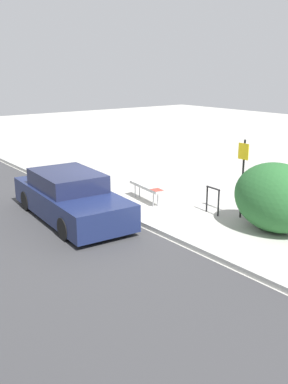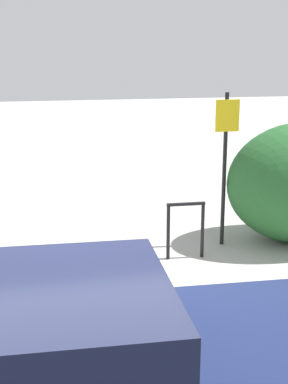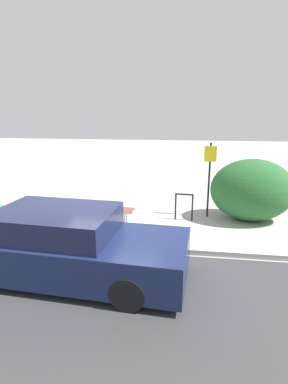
% 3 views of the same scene
% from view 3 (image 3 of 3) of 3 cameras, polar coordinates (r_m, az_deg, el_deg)
% --- Properties ---
extents(ground_plane, '(60.00, 60.00, 0.00)m').
position_cam_3_polar(ground_plane, '(7.36, -7.03, -10.57)').
color(ground_plane, '#ADAAA3').
extents(curb, '(60.00, 0.20, 0.13)m').
position_cam_3_polar(curb, '(7.33, -7.05, -10.11)').
color(curb, '#A8A8A3').
rests_on(curb, ground_plane).
extents(bench, '(1.69, 0.50, 0.57)m').
position_cam_3_polar(bench, '(8.55, -7.21, -3.29)').
color(bench, '#99999E').
rests_on(bench, ground_plane).
extents(bike_rack, '(0.55, 0.08, 0.83)m').
position_cam_3_polar(bike_rack, '(9.05, 7.63, -2.28)').
color(bike_rack, black).
rests_on(bike_rack, ground_plane).
extents(sign_post, '(0.36, 0.08, 2.30)m').
position_cam_3_polar(sign_post, '(9.26, 12.35, 3.53)').
color(sign_post, black).
rests_on(sign_post, ground_plane).
extents(fire_hydrant, '(0.36, 0.22, 0.77)m').
position_cam_3_polar(fire_hydrant, '(9.08, -25.55, -4.21)').
color(fire_hydrant, '#338C3F').
rests_on(fire_hydrant, ground_plane).
extents(shrub_hedge, '(2.41, 1.78, 1.86)m').
position_cam_3_polar(shrub_hedge, '(9.43, 19.84, 0.34)').
color(shrub_hedge, '#28602D').
rests_on(shrub_hedge, ground_plane).
extents(parked_car_near, '(4.79, 2.11, 1.35)m').
position_cam_3_polar(parked_car_near, '(6.14, -14.90, -9.85)').
color(parked_car_near, black).
rests_on(parked_car_near, ground_plane).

